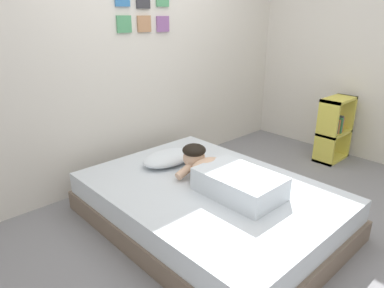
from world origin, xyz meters
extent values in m
plane|color=gray|center=(0.00, 0.00, 0.00)|extent=(12.27, 12.27, 0.00)
cube|color=silver|center=(0.00, 1.42, 1.25)|extent=(4.13, 0.10, 2.50)
cube|color=#4C9966|center=(-0.23, 1.36, 1.56)|extent=(0.15, 0.02, 0.15)
cube|color=tan|center=(0.00, 1.36, 1.55)|extent=(0.15, 0.02, 0.15)
cube|color=#8C5999|center=(0.23, 1.36, 1.55)|extent=(0.15, 0.02, 0.15)
cube|color=#333338|center=(0.00, 1.36, 1.77)|extent=(0.15, 0.02, 0.15)
cube|color=silver|center=(2.12, 0.19, 1.25)|extent=(0.10, 5.75, 2.50)
cube|color=#726051|center=(-0.29, 0.17, 0.08)|extent=(1.48, 2.04, 0.17)
cube|color=silver|center=(-0.29, 0.17, 0.26)|extent=(1.44, 1.98, 0.18)
ellipsoid|color=silver|center=(-0.25, 0.74, 0.40)|extent=(0.52, 0.32, 0.11)
cube|color=silver|center=(-0.23, -0.09, 0.44)|extent=(0.42, 0.64, 0.18)
ellipsoid|color=#D8AD8E|center=(-0.23, 0.25, 0.46)|extent=(0.32, 0.20, 0.16)
sphere|color=#D8AD8E|center=(-0.23, 0.41, 0.50)|extent=(0.19, 0.19, 0.19)
ellipsoid|color=black|center=(-0.23, 0.41, 0.57)|extent=(0.20, 0.20, 0.10)
cylinder|color=#D8AD8E|center=(-0.33, 0.39, 0.43)|extent=(0.23, 0.07, 0.14)
cylinder|color=#D8AD8E|center=(-0.13, 0.39, 0.43)|extent=(0.23, 0.07, 0.14)
cylinder|color=white|center=(-0.11, 0.55, 0.39)|extent=(0.09, 0.09, 0.07)
torus|color=white|center=(-0.05, 0.55, 0.39)|extent=(0.05, 0.01, 0.05)
cube|color=black|center=(-0.30, 0.01, 0.35)|extent=(0.07, 0.14, 0.01)
cube|color=#D8CC4C|center=(1.56, 0.12, 0.38)|extent=(0.03, 0.24, 0.75)
cube|color=#D8CC4C|center=(1.98, 0.12, 0.38)|extent=(0.03, 0.24, 0.75)
cube|color=#D8CC4C|center=(1.77, 0.12, 0.01)|extent=(0.45, 0.24, 0.03)
cube|color=#D8CC4C|center=(1.77, 0.12, 0.34)|extent=(0.45, 0.24, 0.03)
cube|color=#D8CC4C|center=(1.77, 0.12, 0.73)|extent=(0.45, 0.24, 0.03)
cube|color=#3F8C59|center=(1.58, 0.12, 0.44)|extent=(0.02, 0.17, 0.17)
cube|color=#3F8C59|center=(1.62, 0.12, 0.44)|extent=(0.03, 0.19, 0.18)
cube|color=#4C4C51|center=(1.66, 0.12, 0.43)|extent=(0.04, 0.16, 0.15)
cube|color=#BF723F|center=(1.70, 0.12, 0.43)|extent=(0.04, 0.16, 0.16)
cube|color=#3F8C59|center=(1.74, 0.12, 0.44)|extent=(0.02, 0.19, 0.18)
cube|color=#4C4C51|center=(1.78, 0.12, 0.45)|extent=(0.03, 0.16, 0.20)
cube|color=#BF723F|center=(1.81, 0.12, 0.44)|extent=(0.03, 0.15, 0.17)
camera|label=1|loc=(-2.12, -1.59, 1.66)|focal=32.82mm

